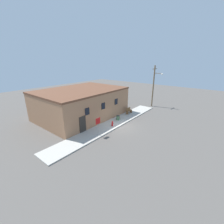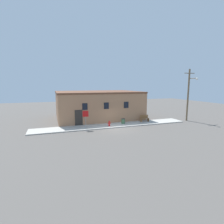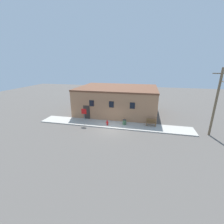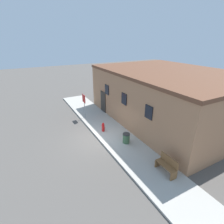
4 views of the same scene
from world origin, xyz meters
name	(u,v)px [view 4 (image 4 of 4)]	position (x,y,z in m)	size (l,w,h in m)	color
ground_plane	(98,139)	(0.00, 0.00, 0.00)	(80.00, 80.00, 0.00)	#56514C
sidewalk	(113,134)	(0.00, 1.32, 0.06)	(21.34, 2.64, 0.12)	#B2ADA3
brick_building	(168,95)	(-0.55, 7.31, 2.24)	(13.08, 9.47, 4.47)	#A87551
fire_hydrant	(103,127)	(-0.73, 0.82, 0.49)	(0.46, 0.22, 0.74)	red
stop_sign	(84,102)	(-3.92, 0.43, 1.71)	(0.73, 0.06, 2.25)	gray
bench	(167,165)	(5.16, 1.90, 0.58)	(1.28, 0.44, 0.98)	brown
trash_bin	(126,138)	(1.57, 1.54, 0.49)	(0.52, 0.52, 0.72)	#426642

